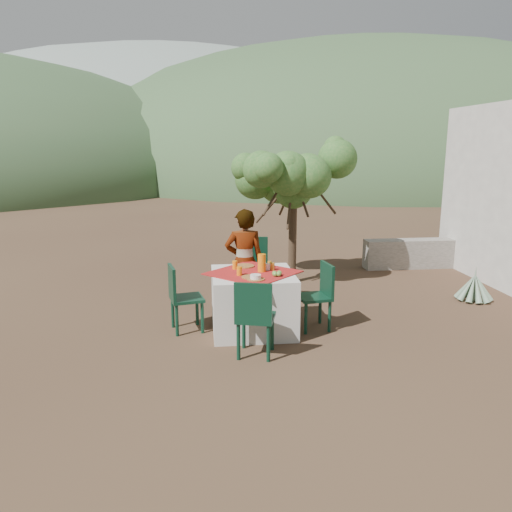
# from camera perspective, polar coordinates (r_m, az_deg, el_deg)

# --- Properties ---
(ground) EXTENTS (160.00, 160.00, 0.00)m
(ground) POSITION_cam_1_polar(r_m,az_deg,el_deg) (6.11, 1.64, -9.73)
(ground) COLOR #3D271C
(ground) RESTS_ON ground
(table) EXTENTS (1.30, 1.30, 0.76)m
(table) POSITION_cam_1_polar(r_m,az_deg,el_deg) (6.35, -0.34, -5.20)
(table) COLOR white
(table) RESTS_ON ground
(chair_far) EXTENTS (0.50, 0.50, 1.00)m
(chair_far) POSITION_cam_1_polar(r_m,az_deg,el_deg) (7.32, -0.42, -1.38)
(chair_far) COLOR black
(chair_far) RESTS_ON ground
(chair_near) EXTENTS (0.50, 0.50, 0.89)m
(chair_near) POSITION_cam_1_polar(r_m,az_deg,el_deg) (5.50, -0.16, -6.79)
(chair_near) COLOR black
(chair_near) RESTS_ON ground
(chair_left) EXTENTS (0.47, 0.47, 0.86)m
(chair_left) POSITION_cam_1_polar(r_m,az_deg,el_deg) (6.35, -8.58, -4.44)
(chair_left) COLOR black
(chair_left) RESTS_ON ground
(chair_right) EXTENTS (0.45, 0.45, 0.85)m
(chair_right) POSITION_cam_1_polar(r_m,az_deg,el_deg) (6.43, 7.22, -4.20)
(chair_right) COLOR black
(chair_right) RESTS_ON ground
(person) EXTENTS (0.55, 0.36, 1.48)m
(person) POSITION_cam_1_polar(r_m,az_deg,el_deg) (6.89, -1.34, -0.69)
(person) COLOR #8C6651
(person) RESTS_ON ground
(shrub_tree) EXTENTS (1.82, 1.78, 2.14)m
(shrub_tree) POSITION_cam_1_polar(r_m,az_deg,el_deg) (8.44, 4.67, 8.25)
(shrub_tree) COLOR #423221
(shrub_tree) RESTS_ON ground
(agave) EXTENTS (0.56, 0.55, 0.59)m
(agave) POSITION_cam_1_polar(r_m,az_deg,el_deg) (8.29, 23.67, -3.33)
(agave) COLOR gray
(agave) RESTS_ON ground
(stone_wall) EXTENTS (2.60, 0.35, 0.55)m
(stone_wall) POSITION_cam_1_polar(r_m,az_deg,el_deg) (10.22, 19.32, 0.31)
(stone_wall) COLOR gray
(stone_wall) RESTS_ON ground
(hill_near_right) EXTENTS (48.00, 48.00, 20.00)m
(hill_near_right) POSITION_cam_1_polar(r_m,az_deg,el_deg) (43.58, 10.95, 9.27)
(hill_near_right) COLOR #2D4929
(hill_near_right) RESTS_ON ground
(hill_far_center) EXTENTS (60.00, 60.00, 24.00)m
(hill_far_center) POSITION_cam_1_polar(r_m,az_deg,el_deg) (57.73, -9.60, 10.07)
(hill_far_center) COLOR slate
(hill_far_center) RESTS_ON ground
(hill_far_right) EXTENTS (36.00, 36.00, 14.00)m
(hill_far_right) POSITION_cam_1_polar(r_m,az_deg,el_deg) (59.13, 23.19, 9.30)
(hill_far_right) COLOR slate
(hill_far_right) RESTS_ON ground
(plate_far) EXTENTS (0.26, 0.26, 0.01)m
(plate_far) POSITION_cam_1_polar(r_m,az_deg,el_deg) (6.53, -1.34, -1.14)
(plate_far) COLOR brown
(plate_far) RESTS_ON table
(plate_near) EXTENTS (0.21, 0.21, 0.01)m
(plate_near) POSITION_cam_1_polar(r_m,az_deg,el_deg) (5.99, -0.71, -2.42)
(plate_near) COLOR brown
(plate_near) RESTS_ON table
(glass_far) EXTENTS (0.07, 0.07, 0.11)m
(glass_far) POSITION_cam_1_polar(r_m,az_deg,el_deg) (6.39, -2.42, -1.03)
(glass_far) COLOR orange
(glass_far) RESTS_ON table
(glass_near) EXTENTS (0.07, 0.07, 0.11)m
(glass_near) POSITION_cam_1_polar(r_m,az_deg,el_deg) (6.08, -1.92, -1.73)
(glass_near) COLOR orange
(glass_near) RESTS_ON table
(juice_pitcher) EXTENTS (0.10, 0.10, 0.22)m
(juice_pitcher) POSITION_cam_1_polar(r_m,az_deg,el_deg) (6.25, 0.66, -0.79)
(juice_pitcher) COLOR orange
(juice_pitcher) RESTS_ON table
(bowl_plate) EXTENTS (0.22, 0.22, 0.01)m
(bowl_plate) POSITION_cam_1_polar(r_m,az_deg,el_deg) (5.90, -0.04, -2.66)
(bowl_plate) COLOR brown
(bowl_plate) RESTS_ON table
(white_bowl) EXTENTS (0.13, 0.13, 0.05)m
(white_bowl) POSITION_cam_1_polar(r_m,az_deg,el_deg) (5.89, -0.04, -2.37)
(white_bowl) COLOR white
(white_bowl) RESTS_ON bowl_plate
(jar_left) EXTENTS (0.06, 0.06, 0.09)m
(jar_left) POSITION_cam_1_polar(r_m,az_deg,el_deg) (6.34, 1.89, -1.20)
(jar_left) COLOR #C08121
(jar_left) RESTS_ON table
(jar_right) EXTENTS (0.05, 0.05, 0.09)m
(jar_right) POSITION_cam_1_polar(r_m,az_deg,el_deg) (6.47, 1.58, -0.96)
(jar_right) COLOR #C08121
(jar_right) RESTS_ON table
(napkin_holder) EXTENTS (0.07, 0.06, 0.08)m
(napkin_holder) POSITION_cam_1_polar(r_m,az_deg,el_deg) (6.34, 1.37, -1.25)
(napkin_holder) COLOR white
(napkin_holder) RESTS_ON table
(fruit_cluster) EXTENTS (0.12, 0.11, 0.06)m
(fruit_cluster) POSITION_cam_1_polar(r_m,az_deg,el_deg) (6.05, 2.41, -2.03)
(fruit_cluster) COLOR #649D39
(fruit_cluster) RESTS_ON table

